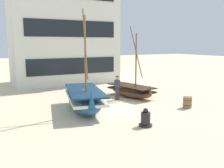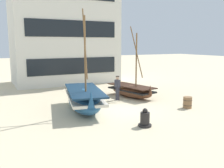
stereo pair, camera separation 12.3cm
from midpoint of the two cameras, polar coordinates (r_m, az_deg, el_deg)
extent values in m
plane|color=beige|center=(14.78, 1.58, -5.92)|extent=(120.00, 120.00, 0.00)
ellipsoid|color=#23517A|center=(14.56, -6.62, -3.67)|extent=(2.83, 5.20, 1.25)
cube|color=silver|center=(14.52, -6.63, -3.07)|extent=(2.80, 5.01, 0.15)
cube|color=#132C43|center=(14.44, -6.66, -1.44)|extent=(2.86, 5.12, 0.09)
cone|color=#23517A|center=(12.15, -5.00, -3.51)|extent=(0.43, 0.43, 0.88)
cylinder|color=brown|center=(13.60, -6.43, 6.04)|extent=(0.10, 0.10, 4.49)
cylinder|color=brown|center=(13.58, -6.49, 9.33)|extent=(0.36, 1.29, 3.80)
cube|color=brown|center=(14.82, -6.87, -1.71)|extent=(1.69, 0.53, 0.06)
ellipsoid|color=brown|center=(18.15, 4.18, -1.67)|extent=(2.16, 4.09, 0.86)
cube|color=black|center=(18.13, 4.18, -1.34)|extent=(2.14, 3.94, 0.10)
cube|color=#351E13|center=(18.08, 4.19, -0.44)|extent=(2.18, 4.02, 0.06)
cone|color=brown|center=(16.80, 8.57, -1.30)|extent=(0.33, 0.33, 0.60)
cylinder|color=brown|center=(17.52, 5.36, 5.09)|extent=(0.10, 0.10, 4.00)
cylinder|color=brown|center=(17.48, 5.39, 7.40)|extent=(0.33, 1.33, 3.55)
cube|color=brown|center=(18.31, 3.57, -0.61)|extent=(1.35, 0.42, 0.06)
cylinder|color=#33333D|center=(17.16, 1.01, -2.26)|extent=(0.26, 0.26, 0.88)
cube|color=#383842|center=(17.03, 1.02, 0.08)|extent=(0.33, 0.41, 0.54)
sphere|color=tan|center=(16.97, 1.02, 1.38)|extent=(0.22, 0.22, 0.22)
cylinder|color=#2D2823|center=(16.95, 1.02, 1.78)|extent=(0.24, 0.24, 0.05)
cylinder|color=black|center=(11.99, 7.42, -9.41)|extent=(0.64, 0.64, 0.10)
cylinder|color=black|center=(11.89, 7.45, -7.84)|extent=(0.45, 0.45, 0.59)
sphere|color=black|center=(11.78, 7.49, -6.12)|extent=(0.25, 0.25, 0.25)
cylinder|color=olive|center=(15.74, 16.78, -4.06)|extent=(0.52, 0.52, 0.70)
torus|color=black|center=(15.71, 16.80, -3.51)|extent=(0.56, 0.56, 0.03)
torus|color=black|center=(15.78, 16.75, -4.60)|extent=(0.56, 0.56, 0.03)
cube|color=silver|center=(25.49, -11.25, 11.73)|extent=(9.95, 5.37, 10.07)
cube|color=black|center=(22.97, -9.04, 4.11)|extent=(8.36, 0.06, 1.48)
cube|color=black|center=(22.92, -9.26, 12.49)|extent=(8.36, 0.06, 1.48)
camera|label=1|loc=(0.06, -90.23, -0.04)|focal=39.64mm
camera|label=2|loc=(0.06, 89.77, 0.04)|focal=39.64mm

